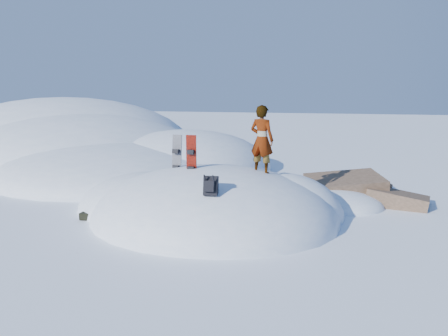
% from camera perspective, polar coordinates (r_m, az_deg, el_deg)
% --- Properties ---
extents(ground, '(120.00, 120.00, 0.00)m').
position_cam_1_polar(ground, '(12.42, -1.42, -6.68)').
color(ground, white).
rests_on(ground, ground).
extents(snow_mound, '(8.00, 6.00, 3.00)m').
position_cam_1_polar(snow_mound, '(12.69, -1.87, -6.32)').
color(snow_mound, white).
rests_on(snow_mound, ground).
extents(snow_ridge, '(21.50, 18.50, 6.40)m').
position_cam_1_polar(snow_ridge, '(25.58, -17.95, 1.54)').
color(snow_ridge, white).
rests_on(snow_ridge, ground).
extents(rock_outcrop, '(4.68, 4.41, 1.68)m').
position_cam_1_polar(rock_outcrop, '(14.87, 15.88, -4.20)').
color(rock_outcrop, brown).
rests_on(rock_outcrop, ground).
extents(snowboard_red, '(0.29, 0.15, 1.53)m').
position_cam_1_polar(snowboard_red, '(11.98, -4.29, 0.77)').
color(snowboard_red, '#B61909').
rests_on(snowboard_red, snow_mound).
extents(snowboard_dark, '(0.31, 0.24, 1.54)m').
position_cam_1_polar(snowboard_dark, '(12.61, -6.23, 0.92)').
color(snowboard_dark, black).
rests_on(snowboard_dark, snow_mound).
extents(backpack, '(0.37, 0.42, 0.55)m').
position_cam_1_polar(backpack, '(10.26, -1.76, -2.33)').
color(backpack, black).
rests_on(backpack, snow_mound).
extents(gear_pile, '(0.93, 0.70, 0.25)m').
position_cam_1_polar(gear_pile, '(12.91, -16.19, -5.86)').
color(gear_pile, black).
rests_on(gear_pile, ground).
extents(person, '(0.80, 0.66, 1.90)m').
position_cam_1_polar(person, '(12.01, 4.96, 3.69)').
color(person, slate).
rests_on(person, snow_mound).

